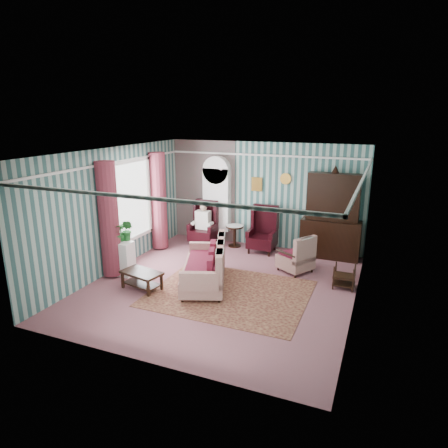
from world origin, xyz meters
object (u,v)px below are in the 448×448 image
at_px(wingback_left, 203,223).
at_px(nest_table, 344,276).
at_px(seated_woman, 203,224).
at_px(floral_armchair, 296,252).
at_px(dresser_hutch, 332,213).
at_px(bookcase, 217,204).
at_px(coffee_table, 142,280).
at_px(plant_stand, 122,258).
at_px(sofa, 204,262).
at_px(wingback_right, 262,230).
at_px(round_side_table, 235,236).

xyz_separation_m(wingback_left, nest_table, (4.07, -1.55, -0.35)).
height_order(seated_woman, floral_armchair, seated_woman).
relative_size(dresser_hutch, seated_woman, 2.00).
relative_size(dresser_hutch, wingback_left, 1.89).
bearing_deg(bookcase, floral_armchair, -28.09).
bearing_deg(seated_woman, wingback_left, 0.00).
bearing_deg(coffee_table, plant_stand, 150.00).
distance_m(dresser_hutch, sofa, 3.68).
height_order(wingback_right, seated_woman, wingback_right).
bearing_deg(sofa, coffee_table, 102.25).
relative_size(wingback_right, coffee_table, 1.43).
bearing_deg(seated_woman, plant_stand, -106.22).
xyz_separation_m(round_side_table, nest_table, (3.17, -1.70, -0.03)).
relative_size(bookcase, plant_stand, 2.80).
bearing_deg(seated_woman, bookcase, 57.34).
bearing_deg(seated_woman, dresser_hutch, 4.41).
distance_m(dresser_hutch, nest_table, 2.11).
height_order(nest_table, coffee_table, nest_table).
bearing_deg(seated_woman, nest_table, -20.85).
distance_m(dresser_hutch, wingback_right, 1.86).
distance_m(wingback_left, plant_stand, 2.87).
distance_m(wingback_left, sofa, 2.80).
distance_m(round_side_table, sofa, 2.70).
bearing_deg(sofa, seated_woman, 4.56).
bearing_deg(round_side_table, plant_stand, -120.38).
distance_m(bookcase, sofa, 3.13).
bearing_deg(wingback_left, coffee_table, -88.60).
bearing_deg(bookcase, sofa, -71.97).
height_order(nest_table, sofa, sofa).
xyz_separation_m(nest_table, plant_stand, (-4.87, -1.20, 0.13)).
height_order(sofa, floral_armchair, sofa).
height_order(wingback_left, nest_table, wingback_left).
xyz_separation_m(wingback_right, nest_table, (2.32, -1.55, -0.35)).
xyz_separation_m(bookcase, floral_armchair, (2.64, -1.41, -0.63)).
bearing_deg(dresser_hutch, plant_stand, -144.92).
bearing_deg(plant_stand, sofa, 6.33).
height_order(wingback_left, round_side_table, wingback_left).
bearing_deg(dresser_hutch, coffee_table, -134.11).
bearing_deg(bookcase, wingback_right, -14.57).
bearing_deg(plant_stand, coffee_table, -30.00).
bearing_deg(wingback_right, dresser_hutch, 8.77).
height_order(wingback_left, sofa, wingback_left).
distance_m(dresser_hutch, floral_armchair, 1.58).
height_order(seated_woman, plant_stand, seated_woman).
height_order(sofa, coffee_table, sofa).
distance_m(wingback_left, coffee_table, 3.29).
xyz_separation_m(nest_table, coffee_table, (-3.99, -1.71, -0.07)).
distance_m(plant_stand, coffee_table, 1.04).
height_order(wingback_right, floral_armchair, wingback_right).
bearing_deg(round_side_table, bookcase, 159.73).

